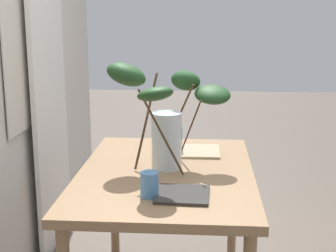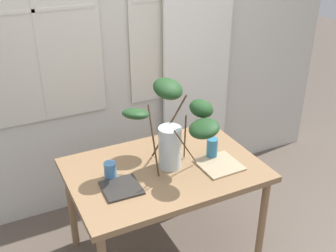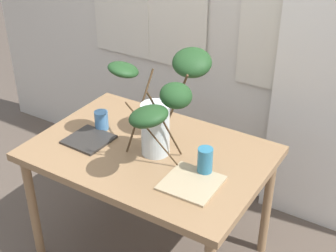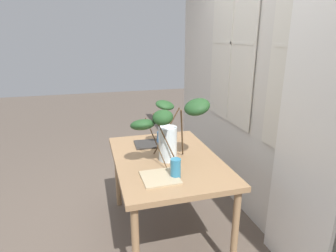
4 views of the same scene
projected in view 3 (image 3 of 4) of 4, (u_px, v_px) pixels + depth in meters
The scene contains 8 objects.
ground at pixel (152, 251), 2.92m from camera, with size 14.00×14.00×0.00m, color brown.
curtain_sheer_side at pixel (331, 66), 2.63m from camera, with size 0.62×0.03×2.20m, color white.
dining_table at pixel (150, 162), 2.58m from camera, with size 1.25×0.86×0.74m.
vase_with_branches at pixel (163, 104), 2.37m from camera, with size 0.60×0.70×0.56m.
drinking_glass_blue_left at pixel (101, 120), 2.71m from camera, with size 0.08×0.08×0.11m, color #4C84BC.
drinking_glass_blue_right at pixel (205, 161), 2.33m from camera, with size 0.08×0.08×0.14m, color teal.
plate_square_left at pixel (89, 140), 2.62m from camera, with size 0.23×0.23×0.01m, color #2D2B28.
plate_square_right at pixel (191, 183), 2.28m from camera, with size 0.26×0.26×0.01m, color tan.
Camera 3 is at (1.21, -1.76, 2.14)m, focal length 50.72 mm.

